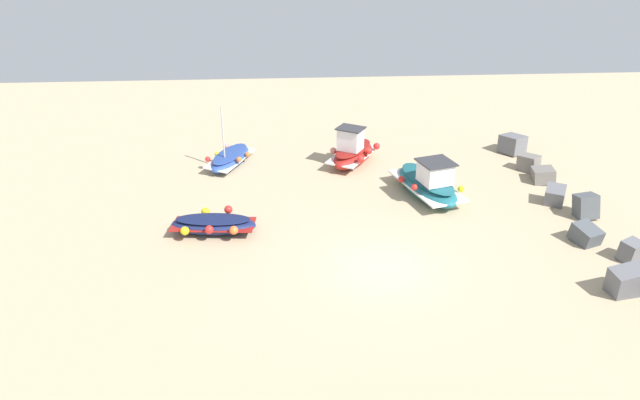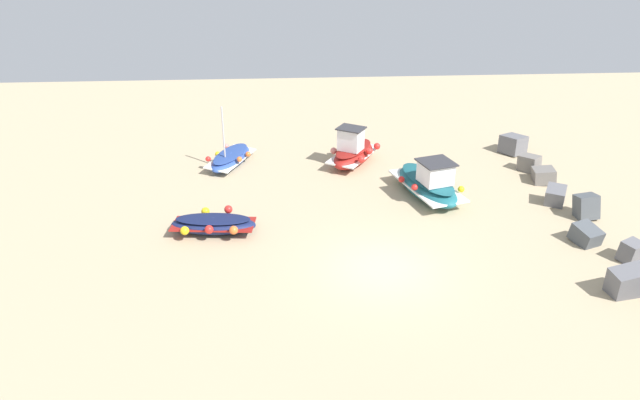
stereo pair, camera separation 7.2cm
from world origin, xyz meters
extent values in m
plane|color=tan|center=(0.00, 0.00, 0.00)|extent=(53.96, 53.96, 0.00)
ellipsoid|color=navy|center=(-3.14, -6.43, 0.32)|extent=(1.78, 3.55, 0.74)
cube|color=maroon|center=(-3.14, -6.43, 0.35)|extent=(1.78, 3.42, 0.16)
ellipsoid|color=#151E45|center=(-3.14, -6.43, 0.58)|extent=(1.53, 3.12, 0.19)
sphere|color=orange|center=(-2.20, -5.55, 0.55)|extent=(0.35, 0.35, 0.35)
sphere|color=red|center=(-3.95, -5.87, 0.59)|extent=(0.35, 0.35, 0.35)
sphere|color=red|center=(-2.29, -6.51, 0.56)|extent=(0.35, 0.35, 0.35)
sphere|color=yellow|center=(-4.03, -6.83, 0.48)|extent=(0.35, 0.35, 0.35)
sphere|color=yellow|center=(-2.38, -7.46, 0.50)|extent=(0.35, 0.35, 0.35)
ellipsoid|color=maroon|center=(-9.96, 0.00, 0.45)|extent=(3.78, 3.08, 0.90)
cube|color=white|center=(-9.96, 0.00, 0.49)|extent=(3.69, 3.05, 0.08)
ellipsoid|color=maroon|center=(-9.96, 0.00, 0.82)|extent=(3.32, 2.71, 0.15)
cube|color=white|center=(-9.66, -0.18, 1.43)|extent=(1.34, 1.40, 1.08)
cube|color=#333338|center=(-9.66, -0.18, 2.00)|extent=(1.55, 1.63, 0.06)
sphere|color=red|center=(-10.35, 1.25, 0.76)|extent=(0.34, 0.34, 0.34)
sphere|color=yellow|center=(-10.83, -0.49, 0.80)|extent=(0.34, 0.34, 0.34)
sphere|color=red|center=(-9.51, 0.74, 0.84)|extent=(0.34, 0.34, 0.34)
sphere|color=#EA7F75|center=(-9.98, -1.00, 0.71)|extent=(0.34, 0.34, 0.34)
sphere|color=red|center=(-8.66, 0.23, 0.74)|extent=(0.34, 0.34, 0.34)
ellipsoid|color=#2D4C9E|center=(-10.18, -6.21, 0.32)|extent=(3.73, 2.55, 0.74)
cube|color=white|center=(-10.18, -6.21, 0.36)|extent=(3.61, 2.50, 0.15)
ellipsoid|color=navy|center=(-10.18, -6.21, 0.60)|extent=(3.27, 2.21, 0.19)
cylinder|color=#B7B7BC|center=(-9.64, -6.44, 1.94)|extent=(0.08, 0.08, 2.58)
sphere|color=red|center=(-9.56, -7.27, 0.59)|extent=(0.27, 0.27, 0.27)
sphere|color=orange|center=(-9.45, -5.72, 0.59)|extent=(0.27, 0.27, 0.27)
sphere|color=yellow|center=(-10.47, -6.89, 0.49)|extent=(0.27, 0.27, 0.27)
sphere|color=orange|center=(-10.35, -5.34, 0.49)|extent=(0.27, 0.27, 0.27)
sphere|color=#EA7F75|center=(-11.37, -6.51, 0.55)|extent=(0.27, 0.27, 0.27)
ellipsoid|color=#1E6670|center=(-5.99, 2.91, 0.45)|extent=(4.73, 2.94, 0.92)
cube|color=white|center=(-5.99, 2.91, 0.50)|extent=(4.58, 2.96, 0.08)
ellipsoid|color=#1A565F|center=(-5.99, 2.91, 0.84)|extent=(4.16, 2.59, 0.15)
cube|color=white|center=(-5.40, 3.09, 1.37)|extent=(1.52, 1.53, 0.93)
cube|color=#333338|center=(-5.40, 3.09, 1.87)|extent=(1.76, 1.78, 0.06)
sphere|color=yellow|center=(-7.45, 3.50, 0.80)|extent=(0.29, 0.29, 0.29)
sphere|color=red|center=(-6.29, 1.78, 0.69)|extent=(0.29, 0.29, 0.29)
sphere|color=yellow|center=(-6.27, 3.85, 0.75)|extent=(0.29, 0.29, 0.29)
sphere|color=red|center=(-5.11, 2.14, 0.84)|extent=(0.29, 0.29, 0.29)
sphere|color=yellow|center=(-5.09, 4.21, 0.69)|extent=(0.29, 0.29, 0.29)
cube|color=slate|center=(-10.93, 8.61, 0.47)|extent=(1.60, 1.55, 1.07)
cube|color=slate|center=(-8.51, 8.59, 0.39)|extent=(1.22, 1.19, 0.85)
cube|color=slate|center=(-7.14, 8.78, 0.33)|extent=(1.26, 1.19, 0.82)
cube|color=slate|center=(-4.79, 8.37, 0.38)|extent=(1.34, 1.21, 0.91)
cube|color=#4C5156|center=(-3.43, 9.13, 0.51)|extent=(0.96, 0.99, 1.20)
cube|color=#4C5156|center=(-1.32, 8.17, 0.35)|extent=(1.35, 1.17, 0.90)
cube|color=slate|center=(0.04, 9.25, 0.38)|extent=(0.99, 1.07, 0.85)
cube|color=slate|center=(2.19, 7.99, 0.51)|extent=(1.09, 1.49, 1.26)
camera|label=1|loc=(19.05, -3.57, 12.12)|focal=34.70mm
camera|label=2|loc=(19.05, -3.50, 12.12)|focal=34.70mm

